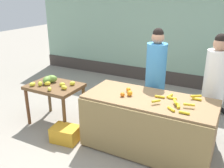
% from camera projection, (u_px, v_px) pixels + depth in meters
% --- Properties ---
extents(ground_plane, '(24.00, 24.00, 0.00)m').
position_uv_depth(ground_plane, '(127.00, 142.00, 4.14)').
color(ground_plane, gray).
extents(market_wall_back, '(8.50, 0.23, 3.01)m').
position_uv_depth(market_wall_back, '(180.00, 29.00, 6.21)').
color(market_wall_back, '#8CB299').
rests_on(market_wall_back, ground).
extents(fruit_stall_counter, '(1.94, 0.88, 0.87)m').
position_uv_depth(fruit_stall_counter, '(148.00, 124.00, 3.83)').
color(fruit_stall_counter, olive).
rests_on(fruit_stall_counter, ground).
extents(side_table_wooden, '(0.95, 0.69, 0.76)m').
position_uv_depth(side_table_wooden, '(55.00, 90.00, 4.55)').
color(side_table_wooden, brown).
rests_on(side_table_wooden, ground).
extents(banana_bunch_pile, '(0.64, 0.65, 0.07)m').
position_uv_depth(banana_bunch_pile, '(178.00, 102.00, 3.49)').
color(banana_bunch_pile, yellow).
rests_on(banana_bunch_pile, fruit_stall_counter).
extents(orange_pile, '(0.16, 0.29, 0.08)m').
position_uv_depth(orange_pile, '(128.00, 92.00, 3.79)').
color(orange_pile, orange).
rests_on(orange_pile, fruit_stall_counter).
extents(mango_papaya_pile, '(0.72, 0.53, 0.14)m').
position_uv_depth(mango_papaya_pile, '(50.00, 81.00, 4.54)').
color(mango_papaya_pile, '#D5D248').
rests_on(mango_papaya_pile, side_table_wooden).
extents(vendor_woman_blue_shirt, '(0.34, 0.34, 1.81)m').
position_uv_depth(vendor_woman_blue_shirt, '(155.00, 80.00, 4.29)').
color(vendor_woman_blue_shirt, '#33333D').
rests_on(vendor_woman_blue_shirt, ground).
extents(vendor_woman_white_shirt, '(0.34, 0.34, 1.78)m').
position_uv_depth(vendor_woman_white_shirt, '(213.00, 89.00, 3.95)').
color(vendor_woman_white_shirt, '#33333D').
rests_on(vendor_woman_white_shirt, ground).
extents(produce_crate, '(0.48, 0.37, 0.26)m').
position_uv_depth(produce_crate, '(65.00, 134.00, 4.13)').
color(produce_crate, gold).
rests_on(produce_crate, ground).
extents(produce_sack, '(0.47, 0.46, 0.50)m').
position_uv_depth(produce_sack, '(106.00, 105.00, 4.90)').
color(produce_sack, maroon).
rests_on(produce_sack, ground).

